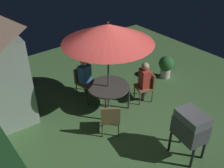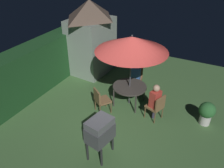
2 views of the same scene
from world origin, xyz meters
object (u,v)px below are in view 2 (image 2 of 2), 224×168
Objects in this scene: potted_plant_by_shed at (207,112)px; person_in_blue at (136,72)px; person_in_red at (155,98)px; garden_shed at (91,37)px; chair_near_shed at (157,106)px; chair_toward_hedge at (101,99)px; patio_umbrella at (132,44)px; chair_far_side at (136,77)px; bbq_grill at (100,131)px; patio_table at (130,88)px.

person_in_blue reaches higher than potted_plant_by_shed.
garden_shed is at bearing 61.40° from person_in_red.
chair_near_shed is 1.00× the size of chair_toward_hedge.
chair_far_side is (1.01, 0.18, -1.74)m from patio_umbrella.
patio_umbrella is 2.02m from chair_far_side.
patio_umbrella reaches higher than potted_plant_by_shed.
chair_near_shed is 0.28m from person_in_red.
garden_shed is at bearing 61.59° from chair_near_shed.
bbq_grill is 3.48m from person_in_blue.
patio_table is 1.30× the size of chair_toward_hedge.
person_in_red and person_in_blue have the same top height.
person_in_red is (-0.37, -1.03, -1.48)m from patio_umbrella.
bbq_grill is at bearing -172.68° from chair_far_side.
person_in_blue is (3.45, 0.44, -0.06)m from bbq_grill.
chair_toward_hedge is 1.15× the size of potted_plant_by_shed.
chair_toward_hedge is (1.62, 0.92, -0.33)m from bbq_grill.
chair_near_shed and chair_toward_hedge have the same top height.
chair_near_shed is (-1.96, -3.63, -1.05)m from garden_shed.
person_in_blue is at bearing 43.94° from chair_near_shed.
garden_shed is at bearing 74.82° from person_in_blue.
chair_far_side is 0.71× the size of person_in_blue.
potted_plant_by_shed is (2.64, -2.30, -0.40)m from bbq_grill.
patio_table is 1.30× the size of chair_near_shed.
person_in_blue reaches higher than chair_far_side.
chair_far_side is at bearing 9.92° from patio_umbrella.
person_in_blue reaches higher than bbq_grill.
bbq_grill is at bearing 160.64° from person_in_red.
bbq_grill is (-2.52, -0.28, -1.41)m from patio_umbrella.
patio_umbrella reaches higher than chair_far_side.
chair_far_side reaches higher than potted_plant_by_shed.
person_in_red is (2.16, -0.76, -0.06)m from bbq_grill.
person_in_red is 1.77m from person_in_blue.
person_in_blue is (-0.08, -0.01, 0.26)m from chair_far_side.
person_in_red reaches higher than patio_table.
patio_table is 0.95m from person_in_blue.
garden_shed reaches higher than chair_toward_hedge.
person_in_blue reaches higher than patio_table.
patio_table is 1.49× the size of potted_plant_by_shed.
patio_table is at bearing 92.65° from potted_plant_by_shed.
chair_toward_hedge is 1.78m from person_in_red.
chair_far_side is (1.41, 1.29, 0.00)m from chair_near_shed.
chair_far_side is 1.00× the size of chair_toward_hedge.
garden_shed is 4.12m from person_in_red.
person_in_blue is at bearing 42.70° from person_in_red.
chair_far_side is 0.71× the size of person_in_red.
person_in_blue is (-0.64, -2.35, -0.79)m from garden_shed.
potted_plant_by_shed is at bearing -72.43° from chair_toward_hedge.
bbq_grill is 1.89m from chair_toward_hedge.
patio_umbrella is 2.13× the size of bbq_grill.
garden_shed is 2.45× the size of person_in_red.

